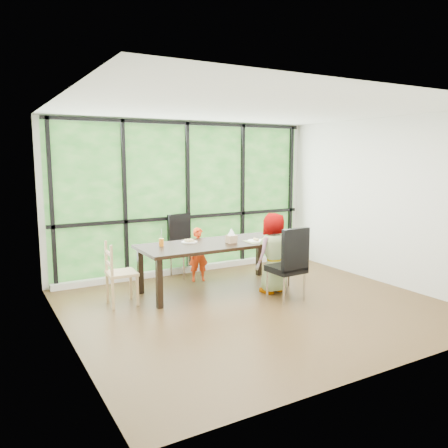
# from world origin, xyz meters

# --- Properties ---
(ground) EXTENTS (5.00, 5.00, 0.00)m
(ground) POSITION_xyz_m (0.00, 0.00, 0.00)
(ground) COLOR black
(ground) RESTS_ON ground
(back_wall) EXTENTS (5.00, 0.00, 5.00)m
(back_wall) POSITION_xyz_m (0.00, 2.25, 1.35)
(back_wall) COLOR silver
(back_wall) RESTS_ON ground
(foliage_backdrop) EXTENTS (4.80, 0.02, 2.65)m
(foliage_backdrop) POSITION_xyz_m (0.00, 2.23, 1.35)
(foliage_backdrop) COLOR #194E1A
(foliage_backdrop) RESTS_ON back_wall
(window_mullions) EXTENTS (4.80, 0.06, 2.65)m
(window_mullions) POSITION_xyz_m (0.00, 2.19, 1.35)
(window_mullions) COLOR black
(window_mullions) RESTS_ON back_wall
(window_sill) EXTENTS (4.80, 0.12, 0.10)m
(window_sill) POSITION_xyz_m (0.00, 2.15, 0.05)
(window_sill) COLOR silver
(window_sill) RESTS_ON ground
(dining_table) EXTENTS (2.44, 1.15, 0.75)m
(dining_table) POSITION_xyz_m (-0.12, 0.95, 0.38)
(dining_table) COLOR black
(dining_table) RESTS_ON ground
(chair_window_leather) EXTENTS (0.54, 0.54, 1.08)m
(chair_window_leather) POSITION_xyz_m (-0.17, 1.93, 0.54)
(chair_window_leather) COLOR black
(chair_window_leather) RESTS_ON ground
(chair_interior_leather) EXTENTS (0.48, 0.48, 1.08)m
(chair_interior_leather) POSITION_xyz_m (0.53, 0.01, 0.54)
(chair_interior_leather) COLOR black
(chair_interior_leather) RESTS_ON ground
(chair_end_beech) EXTENTS (0.42, 0.44, 0.90)m
(chair_end_beech) POSITION_xyz_m (-1.60, 0.99, 0.45)
(chair_end_beech) COLOR tan
(chair_end_beech) RESTS_ON ground
(child_toddler) EXTENTS (0.38, 0.30, 0.90)m
(child_toddler) POSITION_xyz_m (-0.12, 1.54, 0.45)
(child_toddler) COLOR red
(child_toddler) RESTS_ON ground
(child_older) EXTENTS (0.67, 0.50, 1.23)m
(child_older) POSITION_xyz_m (0.58, 0.40, 0.62)
(child_older) COLOR slate
(child_older) RESTS_ON ground
(placemat) EXTENTS (0.41, 0.30, 0.01)m
(placemat) POSITION_xyz_m (0.53, 0.72, 0.75)
(placemat) COLOR tan
(placemat) RESTS_ON dining_table
(plate_far) EXTENTS (0.25, 0.25, 0.02)m
(plate_far) POSITION_xyz_m (-0.46, 1.17, 0.76)
(plate_far) COLOR white
(plate_far) RESTS_ON dining_table
(plate_near) EXTENTS (0.27, 0.27, 0.02)m
(plate_near) POSITION_xyz_m (0.49, 0.73, 0.76)
(plate_near) COLOR white
(plate_near) RESTS_ON dining_table
(orange_cup) EXTENTS (0.07, 0.07, 0.12)m
(orange_cup) POSITION_xyz_m (-0.94, 1.12, 0.81)
(orange_cup) COLOR orange
(orange_cup) RESTS_ON dining_table
(green_cup) EXTENTS (0.09, 0.09, 0.14)m
(green_cup) POSITION_xyz_m (0.86, 0.70, 0.82)
(green_cup) COLOR #57D929
(green_cup) RESTS_ON dining_table
(tissue_box) EXTENTS (0.14, 0.14, 0.12)m
(tissue_box) POSITION_xyz_m (0.10, 0.82, 0.81)
(tissue_box) COLOR tan
(tissue_box) RESTS_ON dining_table
(crepe_rolls_far) EXTENTS (0.15, 0.12, 0.04)m
(crepe_rolls_far) POSITION_xyz_m (-0.46, 1.17, 0.78)
(crepe_rolls_far) COLOR tan
(crepe_rolls_far) RESTS_ON plate_far
(crepe_rolls_near) EXTENTS (0.05, 0.12, 0.04)m
(crepe_rolls_near) POSITION_xyz_m (0.49, 0.73, 0.78)
(crepe_rolls_near) COLOR tan
(crepe_rolls_near) RESTS_ON plate_near
(straw_white) EXTENTS (0.01, 0.04, 0.20)m
(straw_white) POSITION_xyz_m (-0.94, 1.12, 0.91)
(straw_white) COLOR white
(straw_white) RESTS_ON orange_cup
(straw_pink) EXTENTS (0.01, 0.04, 0.20)m
(straw_pink) POSITION_xyz_m (0.86, 0.70, 0.93)
(straw_pink) COLOR pink
(straw_pink) RESTS_ON green_cup
(tissue) EXTENTS (0.12, 0.12, 0.11)m
(tissue) POSITION_xyz_m (0.10, 0.82, 0.92)
(tissue) COLOR white
(tissue) RESTS_ON tissue_box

